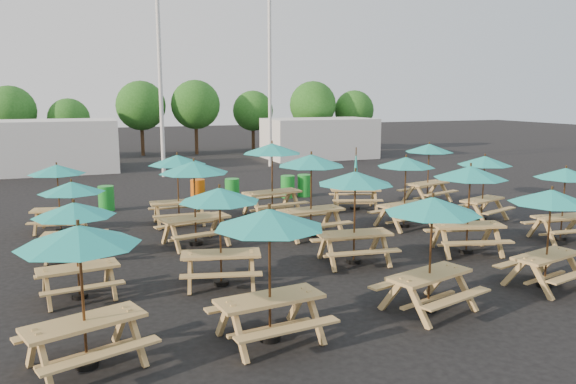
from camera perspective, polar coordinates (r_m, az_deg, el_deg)
name	(u,v)px	position (r m, az deg, el deg)	size (l,w,h in m)	color
ground	(306,236)	(16.74, 1.86, -4.54)	(120.00, 120.00, 0.00)	black
picnic_unit_0	(79,246)	(8.97, -20.44, -5.13)	(2.32, 2.32, 2.28)	tan
picnic_unit_1	(74,216)	(12.15, -20.88, -2.30)	(1.85, 1.85, 2.04)	tan
picnic_unit_2	(72,193)	(15.15, -21.10, -0.06)	(1.92, 1.92, 2.02)	tan
picnic_unit_3	(57,174)	(18.41, -22.41, 1.70)	(2.00, 2.00, 2.09)	tan
picnic_unit_4	(269,228)	(9.33, -1.90, -3.64)	(2.09, 2.09, 2.33)	tan
picnic_unit_5	(220,202)	(12.22, -6.95, -0.98)	(2.16, 2.16, 2.21)	tan
picnic_unit_6	(194,173)	(15.63, -9.53, 1.91)	(2.27, 2.27, 2.39)	tan
picnic_unit_7	(177,165)	(18.26, -11.18, 2.73)	(1.89, 1.89, 2.29)	tan
picnic_unit_8	(432,213)	(10.99, 14.45, -2.11)	(2.27, 2.27, 2.28)	tan
picnic_unit_9	(355,184)	(13.82, 6.84, 0.77)	(2.09, 2.09, 2.34)	tan
picnic_unit_10	(311,166)	(16.39, 2.37, 2.66)	(2.14, 2.14, 2.47)	tan
picnic_unit_11	(272,154)	(19.30, -1.63, 3.93)	(2.33, 2.33, 2.54)	tan
picnic_unit_12	(551,203)	(13.28, 25.15, -1.05)	(2.12, 2.12, 2.19)	tan
picnic_unit_13	(470,178)	(15.38, 18.02, 1.32)	(2.33, 2.33, 2.35)	tan
picnic_unit_14	(406,167)	(17.97, 11.89, 2.50)	(2.14, 2.14, 2.26)	tan
picnic_unit_15	(355,184)	(20.66, 6.87, 0.82)	(2.21, 2.07, 2.28)	tan
picnic_unit_17	(565,178)	(17.83, 26.35, 1.26)	(1.88, 1.88, 2.13)	tan
picnic_unit_18	(485,165)	(19.66, 19.34, 2.59)	(2.24, 2.24, 2.18)	tan
picnic_unit_19	(429,152)	(22.42, 14.14, 3.95)	(2.29, 2.29, 2.31)	tan
waste_bin_0	(106,198)	(21.36, -17.98, -0.62)	(0.56, 0.56, 0.90)	green
waste_bin_1	(198,191)	(22.16, -9.14, 0.11)	(0.56, 0.56, 0.90)	#D75C0C
waste_bin_2	(232,190)	(22.20, -5.69, 0.20)	(0.56, 0.56, 0.90)	green
waste_bin_3	(288,187)	(22.91, -0.03, 0.56)	(0.56, 0.56, 0.90)	green
waste_bin_4	(304,185)	(23.21, 1.67, 0.67)	(0.56, 0.56, 0.90)	green
mast_0	(159,57)	(29.30, -12.93, 13.23)	(0.20, 0.20, 12.00)	silver
mast_1	(270,62)	(32.82, -1.87, 13.09)	(0.20, 0.20, 12.00)	silver
event_tent_0	(39,147)	(33.07, -24.01, 4.24)	(8.00, 4.00, 2.80)	silver
event_tent_1	(319,138)	(37.34, 3.19, 5.47)	(7.00, 4.00, 2.60)	silver
tree_1	(10,111)	(38.98, -26.39, 7.38)	(3.11, 3.11, 4.72)	#382314
tree_2	(69,119)	(38.60, -21.37, 6.93)	(2.59, 2.59, 3.93)	#382314
tree_3	(141,106)	(39.90, -14.71, 8.48)	(3.36, 3.36, 5.09)	#382314
tree_4	(195,105)	(40.04, -9.38, 8.75)	(3.41, 3.41, 5.17)	#382314
tree_5	(253,111)	(41.56, -3.58, 8.23)	(2.94, 2.94, 4.45)	#382314
tree_6	(313,105)	(41.30, 2.54, 8.85)	(3.38, 3.38, 5.13)	#382314
tree_7	(354,110)	(42.81, 6.73, 8.25)	(2.95, 2.95, 4.48)	#382314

